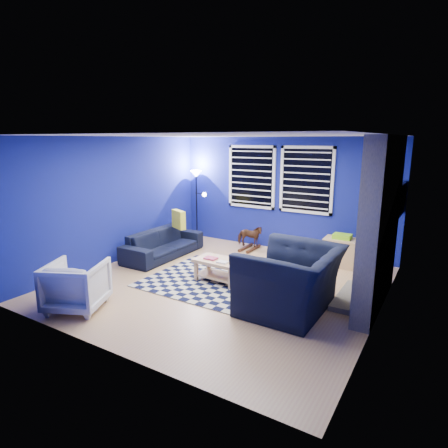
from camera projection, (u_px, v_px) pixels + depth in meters
name	position (u px, v px, depth m)	size (l,w,h in m)	color
floor	(223.00, 284.00, 6.47)	(5.00, 5.00, 0.00)	tan
ceiling	(223.00, 136.00, 5.92)	(5.00, 5.00, 0.00)	white
wall_back	(282.00, 194.00, 8.28)	(5.00, 5.00, 0.00)	navy
wall_left	(117.00, 200.00, 7.46)	(5.00, 5.00, 0.00)	navy
wall_right	(385.00, 232.00, 4.93)	(5.00, 5.00, 0.00)	navy
fireplace	(379.00, 227.00, 5.43)	(0.65, 2.00, 2.50)	gray
window_left	(251.00, 177.00, 8.55)	(1.17, 0.06, 1.42)	black
window_right	(306.00, 180.00, 7.89)	(1.17, 0.06, 1.42)	black
tv	(401.00, 200.00, 6.58)	(0.07, 1.00, 0.58)	black
rug	(221.00, 282.00, 6.54)	(2.50, 2.00, 0.02)	black
sofa	(163.00, 244.00, 7.93)	(0.75, 1.93, 0.56)	black
armchair_big	(291.00, 280.00, 5.39)	(1.25, 1.44, 0.93)	black
armchair_bent	(76.00, 285.00, 5.46)	(0.77, 0.79, 0.72)	gray
rocking_horse	(250.00, 236.00, 8.40)	(0.59, 0.27, 0.49)	#452C16
coffee_table	(219.00, 266.00, 6.50)	(0.87, 0.52, 0.43)	#D7B179
cabinet	(341.00, 252.00, 7.34)	(0.68, 0.46, 0.64)	#D7B179
floor_lamp	(197.00, 183.00, 9.12)	(0.46, 0.28, 1.70)	black
throw_pillow	(179.00, 219.00, 8.04)	(0.41, 0.12, 0.39)	gold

